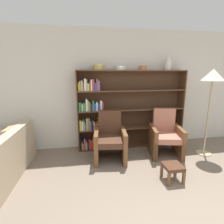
# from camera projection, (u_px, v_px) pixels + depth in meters

# --- Properties ---
(wall_back) EXTENTS (12.00, 0.06, 2.75)m
(wall_back) POSITION_uv_depth(u_px,v_px,m) (131.00, 90.00, 4.24)
(wall_back) COLOR silver
(wall_back) RESTS_ON ground
(bookshelf) EXTENTS (2.55, 0.30, 1.84)m
(bookshelf) POSITION_uv_depth(u_px,v_px,m) (121.00, 111.00, 4.13)
(bookshelf) COLOR brown
(bookshelf) RESTS_ON ground
(bowl_cream) EXTENTS (0.27, 0.27, 0.10)m
(bowl_cream) POSITION_uv_depth(u_px,v_px,m) (99.00, 67.00, 3.80)
(bowl_cream) COLOR tan
(bowl_cream) RESTS_ON bookshelf
(bowl_stoneware) EXTENTS (0.25, 0.25, 0.08)m
(bowl_stoneware) POSITION_uv_depth(u_px,v_px,m) (120.00, 68.00, 3.89)
(bowl_stoneware) COLOR silver
(bowl_stoneware) RESTS_ON bookshelf
(bowl_sage) EXTENTS (0.17, 0.17, 0.10)m
(bowl_sage) POSITION_uv_depth(u_px,v_px,m) (143.00, 68.00, 3.97)
(bowl_sage) COLOR #C67547
(bowl_sage) RESTS_ON bookshelf
(vase_tall) EXTENTS (0.14, 0.14, 0.29)m
(vase_tall) POSITION_uv_depth(u_px,v_px,m) (168.00, 65.00, 4.06)
(vase_tall) COLOR silver
(vase_tall) RESTS_ON bookshelf
(armchair_leather) EXTENTS (0.72, 0.75, 0.99)m
(armchair_leather) POSITION_uv_depth(u_px,v_px,m) (110.00, 139.00, 3.64)
(armchair_leather) COLOR brown
(armchair_leather) RESTS_ON ground
(armchair_cushioned) EXTENTS (0.77, 0.80, 0.99)m
(armchair_cushioned) POSITION_uv_depth(u_px,v_px,m) (165.00, 136.00, 3.84)
(armchair_cushioned) COLOR brown
(armchair_cushioned) RESTS_ON ground
(floor_lamp) EXTENTS (0.46, 0.46, 1.86)m
(floor_lamp) POSITION_uv_depth(u_px,v_px,m) (213.00, 79.00, 3.57)
(floor_lamp) COLOR tan
(floor_lamp) RESTS_ON ground
(footstool) EXTENTS (0.30, 0.30, 0.28)m
(footstool) POSITION_uv_depth(u_px,v_px,m) (173.00, 168.00, 2.91)
(footstool) COLOR brown
(footstool) RESTS_ON ground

